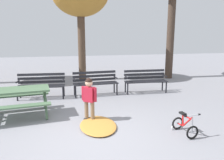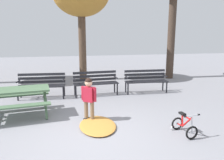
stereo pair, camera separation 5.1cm
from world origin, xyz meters
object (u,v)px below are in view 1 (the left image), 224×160
(park_bench_left, at_px, (95,81))
(park_bench_right, at_px, (145,79))
(child_standing, at_px, (89,96))
(picnic_table, at_px, (14,96))
(kids_bicycle, at_px, (185,125))
(park_bench_far_left, at_px, (41,84))

(park_bench_left, xyz_separation_m, park_bench_right, (1.91, -0.05, 0.00))
(park_bench_right, distance_m, child_standing, 3.39)
(park_bench_right, xyz_separation_m, child_standing, (-2.40, -2.39, 0.15))
(picnic_table, xyz_separation_m, park_bench_left, (2.41, 1.75, -0.08))
(park_bench_right, distance_m, kids_bicycle, 3.64)
(park_bench_left, bearing_deg, picnic_table, -143.96)
(picnic_table, distance_m, park_bench_left, 2.98)
(picnic_table, relative_size, park_bench_far_left, 1.20)
(park_bench_left, height_order, park_bench_right, same)
(park_bench_far_left, distance_m, child_standing, 2.79)
(picnic_table, bearing_deg, child_standing, -19.62)
(park_bench_right, relative_size, kids_bicycle, 2.73)
(picnic_table, distance_m, park_bench_far_left, 1.81)
(picnic_table, height_order, kids_bicycle, picnic_table)
(park_bench_far_left, height_order, kids_bicycle, park_bench_far_left)
(park_bench_left, relative_size, park_bench_right, 1.01)
(park_bench_left, xyz_separation_m, kids_bicycle, (1.49, -3.65, -0.31))
(park_bench_left, distance_m, kids_bicycle, 3.96)
(park_bench_right, height_order, child_standing, child_standing)
(child_standing, relative_size, kids_bicycle, 1.89)
(picnic_table, height_order, park_bench_left, park_bench_left)
(child_standing, bearing_deg, park_bench_far_left, 120.10)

